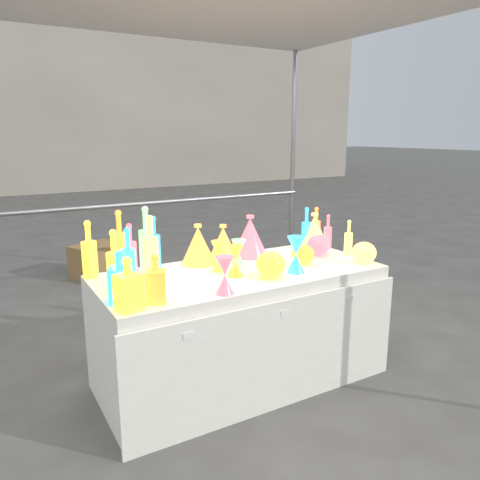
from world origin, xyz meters
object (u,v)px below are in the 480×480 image
bottle_0 (89,249)px  hourglass_0 (235,261)px  decanter_0 (128,284)px  cardboard_box_closed (97,260)px  lampshade_0 (223,242)px  globe_0 (271,266)px  display_table (241,326)px

bottle_0 → hourglass_0: size_ratio=1.82×
decanter_0 → hourglass_0: bearing=1.2°
cardboard_box_closed → bottle_0: bearing=-127.7°
bottle_0 → decanter_0: (0.04, -0.65, -0.04)m
cardboard_box_closed → lampshade_0: 2.62m
cardboard_box_closed → hourglass_0: 2.96m
hourglass_0 → globe_0: 0.22m
cardboard_box_closed → globe_0: (0.36, -3.01, 0.63)m
bottle_0 → decanter_0: bottle_0 is taller
hourglass_0 → lampshade_0: bearing=73.0°
lampshade_0 → cardboard_box_closed: bearing=121.5°
hourglass_0 → display_table: bearing=42.6°
bottle_0 → lampshade_0: bearing=-3.8°
display_table → globe_0: 0.50m
cardboard_box_closed → decanter_0: bearing=-124.3°
display_table → bottle_0: (-0.85, 0.35, 0.55)m
display_table → lampshade_0: 0.58m
display_table → decanter_0: (-0.81, -0.30, 0.51)m
bottle_0 → hourglass_0: bottle_0 is taller
bottle_0 → lampshade_0: bottle_0 is taller
cardboard_box_closed → display_table: bearing=-108.9°
cardboard_box_closed → bottle_0: bottle_0 is taller
decanter_0 → globe_0: bearing=-10.2°
bottle_0 → hourglass_0: bearing=-28.9°
bottle_0 → globe_0: size_ratio=1.95×
bottle_0 → cardboard_box_closed: bearing=76.7°
decanter_0 → lampshade_0: size_ratio=1.10×
cardboard_box_closed → globe_0: size_ratio=2.86×
globe_0 → lampshade_0: bearing=96.6°
lampshade_0 → decanter_0: bearing=-120.2°
display_table → hourglass_0: bearing=-137.4°
bottle_0 → lampshade_0: size_ratio=1.41×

